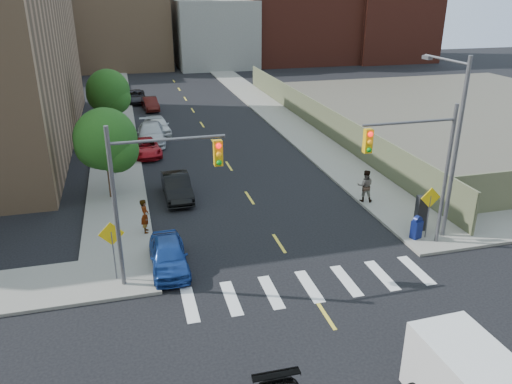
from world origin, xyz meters
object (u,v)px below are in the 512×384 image
payphone (421,213)px  pedestrian_east (365,186)px  mailbox (417,227)px  parked_car_red (146,147)px  parked_car_white (157,125)px  parked_car_black (177,187)px  parked_car_silver (151,133)px  parked_car_maroon (150,104)px  parked_car_grey (136,96)px  parked_car_blue (169,255)px  pedestrian_west (145,216)px

payphone → pedestrian_east: pedestrian_east is taller
mailbox → pedestrian_east: bearing=75.3°
parked_car_red → parked_car_white: parked_car_white is taller
parked_car_black → parked_car_silver: 12.19m
parked_car_white → parked_car_maroon: 9.46m
parked_car_grey → payphone: (12.90, -36.15, 0.42)m
parked_car_silver → parked_car_maroon: parked_car_silver is taller
payphone → pedestrian_east: bearing=113.1°
parked_car_blue → parked_car_silver: 20.30m
parked_car_grey → payphone: bearing=-72.0°
parked_car_blue → mailbox: 12.19m
parked_car_blue → mailbox: bearing=-2.1°
parked_car_white → pedestrian_west: 19.22m
mailbox → payphone: payphone is taller
parked_car_black → mailbox: (10.89, -8.56, 0.01)m
parked_car_white → pedestrian_east: pedestrian_east is taller
mailbox → payphone: bearing=29.3°
parked_car_white → payphone: bearing=-68.5°
parked_car_white → pedestrian_west: bearing=-102.1°
parked_car_white → payphone: payphone is taller
mailbox → pedestrian_east: (-0.39, 4.94, 0.37)m
parked_car_black → parked_car_white: size_ratio=0.96×
pedestrian_west → pedestrian_east: pedestrian_east is taller
parked_car_maroon → mailbox: 34.47m
parked_car_red → parked_car_white: 5.88m
parked_car_black → parked_car_red: size_ratio=1.00×
parked_car_black → parked_car_grey: 28.43m
parked_car_white → payphone: size_ratio=2.45×
parked_car_black → parked_car_white: 14.69m
parked_car_red → parked_car_silver: (0.60, 3.22, 0.17)m
pedestrian_west → payphone: bearing=-101.1°
parked_car_red → mailbox: size_ratio=3.65×
payphone → parked_car_silver: bearing=129.9°
parked_car_blue → parked_car_black: parked_car_black is taller
parked_car_blue → parked_car_red: parked_car_blue is taller
parked_car_blue → pedestrian_east: size_ratio=2.10×
parked_car_black → payphone: size_ratio=2.37×
mailbox → parked_car_white: bearing=95.9°
parked_car_white → mailbox: (10.89, -23.25, -0.04)m
pedestrian_west → pedestrian_east: bearing=-83.8°
parked_car_maroon → parked_car_black: bearing=-95.1°
parked_car_black → mailbox: bearing=-38.7°
parked_car_red → parked_car_maroon: 15.25m
pedestrian_west → parked_car_black: bearing=-22.9°
parked_car_red → payphone: bearing=-55.3°
parked_car_maroon → pedestrian_east: (10.50, -27.77, 0.45)m
parked_car_silver → mailbox: bearing=-57.6°
parked_car_blue → parked_car_white: 22.84m
parked_car_silver → parked_car_white: size_ratio=1.19×
parked_car_white → mailbox: 25.67m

